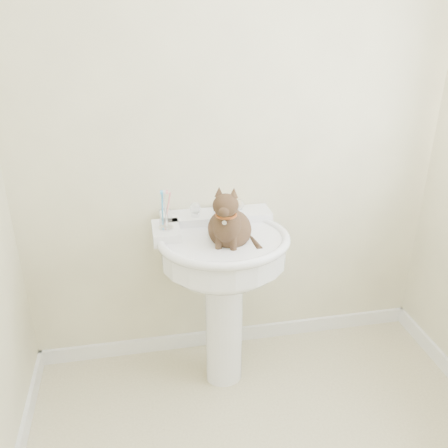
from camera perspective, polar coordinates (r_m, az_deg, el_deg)
wall_back at (r=2.37m, az=1.23°, el=10.62°), size 2.20×0.00×2.50m
baseboard_back at (r=2.90m, az=1.05°, el=-13.17°), size 2.20×0.02×0.09m
pedestal_sink at (r=2.29m, az=-0.09°, el=-4.97°), size 0.64×0.63×0.88m
faucet at (r=2.33m, az=-0.76°, el=1.91°), size 0.28×0.12×0.14m
soap_bar at (r=2.44m, az=1.04°, el=2.28°), size 0.10×0.07×0.03m
toothbrush_cup at (r=2.21m, az=-7.04°, el=0.60°), size 0.07×0.07×0.18m
cat at (r=2.15m, az=0.68°, el=-0.20°), size 0.22×0.28×0.41m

